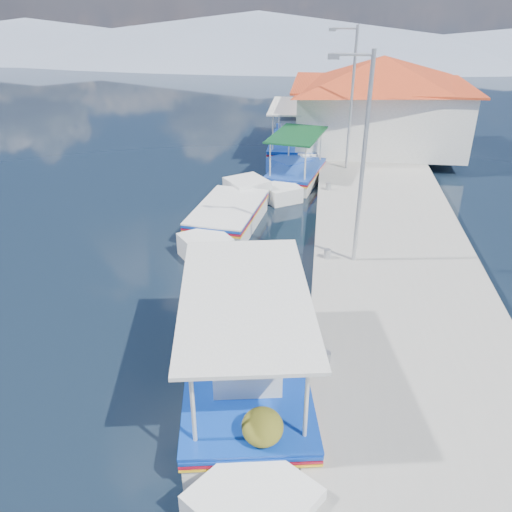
# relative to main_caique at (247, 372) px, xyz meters

# --- Properties ---
(ground) EXTENTS (160.00, 160.00, 0.00)m
(ground) POSITION_rel_main_caique_xyz_m (-2.14, 3.57, -0.55)
(ground) COLOR black
(ground) RESTS_ON ground
(quay) EXTENTS (5.00, 44.00, 0.50)m
(quay) POSITION_rel_main_caique_xyz_m (3.76, 9.57, -0.30)
(quay) COLOR gray
(quay) RESTS_ON ground
(bollards) EXTENTS (0.20, 17.20, 0.30)m
(bollards) POSITION_rel_main_caique_xyz_m (1.66, 8.82, 0.10)
(bollards) COLOR #A5A8AD
(bollards) RESTS_ON quay
(main_caique) EXTENTS (3.50, 8.49, 2.84)m
(main_caique) POSITION_rel_main_caique_xyz_m (0.00, 0.00, 0.00)
(main_caique) COLOR silver
(main_caique) RESTS_ON ground
(caique_green_canopy) EXTENTS (2.79, 6.42, 2.45)m
(caique_green_canopy) POSITION_rel_main_caique_xyz_m (0.21, 13.77, -0.18)
(caique_green_canopy) COLOR silver
(caique_green_canopy) RESTS_ON ground
(caique_blue_hull) EXTENTS (2.65, 7.01, 1.26)m
(caique_blue_hull) POSITION_rel_main_caique_xyz_m (-1.95, 8.63, -0.21)
(caique_blue_hull) COLOR silver
(caique_blue_hull) RESTS_ON ground
(caique_far) EXTENTS (2.46, 8.18, 2.86)m
(caique_far) POSITION_rel_main_caique_xyz_m (-0.12, 17.85, -0.02)
(caique_far) COLOR navy
(caique_far) RESTS_ON ground
(harbor_building) EXTENTS (10.49, 10.49, 4.40)m
(harbor_building) POSITION_rel_main_caique_xyz_m (4.06, 18.57, 2.23)
(harbor_building) COLOR white
(harbor_building) RESTS_ON quay
(lamp_post_near) EXTENTS (1.21, 0.14, 6.00)m
(lamp_post_near) POSITION_rel_main_caique_xyz_m (2.37, 5.57, 3.30)
(lamp_post_near) COLOR #A5A8AD
(lamp_post_near) RESTS_ON quay
(lamp_post_far) EXTENTS (1.21, 0.14, 6.00)m
(lamp_post_far) POSITION_rel_main_caique_xyz_m (2.37, 14.57, 3.30)
(lamp_post_far) COLOR #A5A8AD
(lamp_post_far) RESTS_ON quay
(mountain_ridge) EXTENTS (171.40, 96.00, 5.50)m
(mountain_ridge) POSITION_rel_main_caique_xyz_m (4.40, 59.57, 1.49)
(mountain_ridge) COLOR slate
(mountain_ridge) RESTS_ON ground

